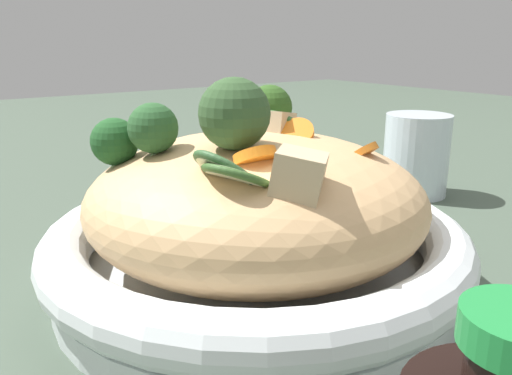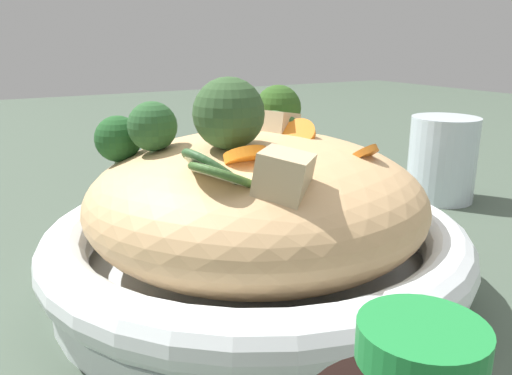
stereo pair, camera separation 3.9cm
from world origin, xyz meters
name	(u,v)px [view 1 (the left image)]	position (x,y,z in m)	size (l,w,h in m)	color
ground_plane	(256,284)	(0.00, 0.00, 0.00)	(3.00, 3.00, 0.00)	#404E40
serving_bowl	(256,250)	(0.00, 0.00, 0.03)	(0.33, 0.33, 0.06)	white
noodle_heap	(256,200)	(0.00, 0.00, 0.07)	(0.26, 0.26, 0.10)	tan
broccoli_florets	(212,121)	(0.03, -0.02, 0.13)	(0.19, 0.13, 0.07)	#98BB75
carrot_coins	(291,147)	(0.00, 0.04, 0.12)	(0.12, 0.07, 0.03)	orange
zucchini_slices	(258,151)	(0.02, 0.03, 0.12)	(0.14, 0.12, 0.04)	beige
chicken_chunks	(285,151)	(0.01, 0.04, 0.12)	(0.10, 0.14, 0.04)	#CCB18E
drinking_glass	(416,155)	(-0.31, -0.09, 0.05)	(0.08, 0.08, 0.10)	silver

